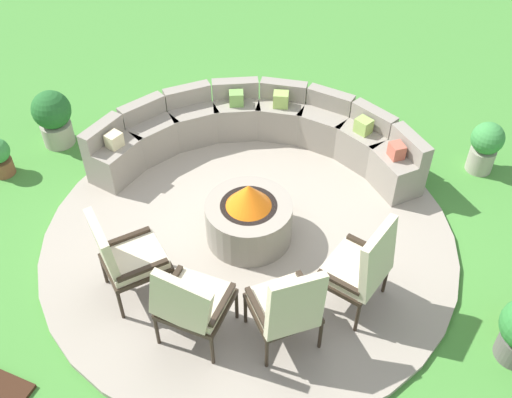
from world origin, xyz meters
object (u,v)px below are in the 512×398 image
fire_pit (249,217)px  lounge_chair_front_right (190,302)px  lounge_chair_back_right (362,266)px  potted_plant_0 (485,145)px  lounge_chair_front_left (124,256)px  curved_stone_bench (257,133)px  lounge_chair_back_left (287,306)px  potted_plant_1 (53,116)px

fire_pit → lounge_chair_front_right: size_ratio=0.89×
lounge_chair_back_right → potted_plant_0: (0.85, 2.68, -0.25)m
lounge_chair_front_left → curved_stone_bench: bearing=121.9°
lounge_chair_front_right → lounge_chair_back_left: (0.82, 0.29, 0.01)m
fire_pit → lounge_chair_back_left: (0.86, -1.12, 0.25)m
curved_stone_bench → lounge_chair_front_right: (0.54, -2.83, 0.24)m
lounge_chair_back_right → fire_pit: bearing=85.4°
lounge_chair_back_left → potted_plant_1: lounge_chair_back_left is taller
lounge_chair_front_left → lounge_chair_back_left: size_ratio=1.05×
lounge_chair_front_right → potted_plant_0: size_ratio=1.53×
lounge_chair_front_right → lounge_chair_back_right: bearing=36.6°
potted_plant_0 → lounge_chair_front_right: bearing=-120.4°
lounge_chair_front_left → potted_plant_0: bearing=87.3°
fire_pit → curved_stone_bench: fire_pit is taller
curved_stone_bench → lounge_chair_back_left: 2.89m
lounge_chair_front_left → potted_plant_0: size_ratio=1.62×
lounge_chair_front_right → potted_plant_0: bearing=59.0°
curved_stone_bench → potted_plant_0: (2.70, 0.84, 0.02)m
curved_stone_bench → lounge_chair_back_left: lounge_chair_back_left is taller
lounge_chair_back_right → lounge_chair_front_left: bearing=122.6°
lounge_chair_front_left → potted_plant_1: (-2.25, 1.83, -0.19)m
lounge_chair_front_left → lounge_chair_back_right: size_ratio=1.03×
lounge_chair_front_left → lounge_chair_back_right: lounge_chair_front_left is taller
lounge_chair_front_left → lounge_chair_back_right: 2.27m
lounge_chair_front_left → potted_plant_1: size_ratio=1.44×
fire_pit → potted_plant_1: bearing=168.1°
lounge_chair_back_left → lounge_chair_front_right: bearing=154.7°
potted_plant_1 → lounge_chair_back_right: bearing=-13.7°
potted_plant_1 → potted_plant_0: bearing=17.1°
lounge_chair_front_right → lounge_chair_back_right: lounge_chair_back_right is taller
lounge_chair_back_right → potted_plant_0: size_ratio=1.58×
curved_stone_bench → potted_plant_0: size_ratio=5.54×
lounge_chair_back_left → potted_plant_0: (1.34, 3.37, -0.23)m
curved_stone_bench → lounge_chair_front_left: lounge_chair_front_left is taller
lounge_chair_front_right → potted_plant_1: lounge_chair_front_right is taller
curved_stone_bench → potted_plant_1: (-2.54, -0.78, 0.07)m
lounge_chair_back_left → lounge_chair_back_right: lounge_chair_back_right is taller
fire_pit → lounge_chair_back_right: 1.44m
lounge_chair_back_right → potted_plant_1: lounge_chair_back_right is taller
curved_stone_bench → potted_plant_1: 2.66m
curved_stone_bench → lounge_chair_back_right: 2.62m
lounge_chair_front_left → lounge_chair_back_left: (1.65, 0.06, -0.01)m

